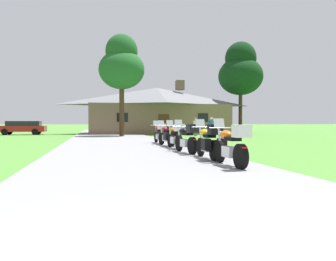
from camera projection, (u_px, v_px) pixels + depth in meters
The scene contains 15 objects.
ground_plane at pixel (117, 142), 21.97m from camera, with size 500.00×500.00×0.00m, color #4C8433.
asphalt_driveway at pixel (119, 143), 20.01m from camera, with size 6.40×80.00×0.06m, color gray.
motorcycle_orange_nearest_to_camera at pixel (232, 145), 9.10m from camera, with size 0.66×2.08×1.30m.
motorcycle_yellow_second_in_row at pixel (210, 142), 10.92m from camera, with size 0.72×2.08×1.30m.
motorcycle_black_third_in_row at pixel (187, 139), 13.10m from camera, with size 0.70×2.08×1.30m.
motorcycle_orange_fourth_in_row at pixel (175, 136), 15.34m from camera, with size 0.66×2.08×1.30m.
motorcycle_red_fifth_in_row at pixel (168, 135), 17.16m from camera, with size 0.92×2.08×1.30m.
motorcycle_red_farthest_in_row at pixel (159, 133), 19.33m from camera, with size 0.66×2.08×1.30m.
stone_lodge at pixel (157, 110), 38.57m from camera, with size 15.94×8.41×6.11m.
bystander_white_shirt_near_lodge at pixel (196, 126), 31.26m from camera, with size 0.48×0.38×1.69m.
bystander_blue_shirt_beside_signpost at pixel (211, 126), 27.88m from camera, with size 0.53×0.32×1.67m.
bystander_blue_shirt_by_tree at pixel (212, 126), 28.08m from camera, with size 0.50×0.36×1.67m.
tree_right_of_lodge at pixel (241, 71), 40.50m from camera, with size 5.30×5.30×10.90m.
tree_by_lodge_front at pixel (122, 65), 30.53m from camera, with size 4.12×4.12×9.21m.
parked_red_suv_far_left at pixel (23, 127), 34.61m from camera, with size 4.64×1.99×1.40m.
Camera 1 is at (-1.39, -2.15, 1.23)m, focal length 36.27 mm.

